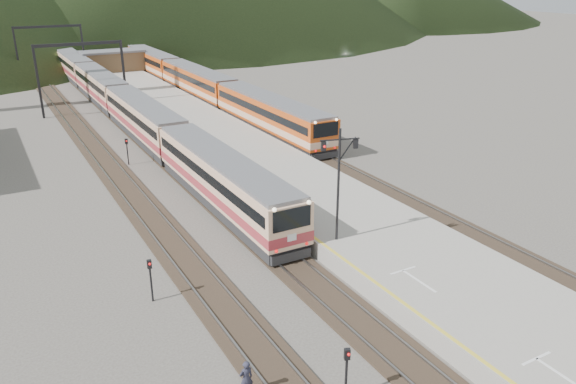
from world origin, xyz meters
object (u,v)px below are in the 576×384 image
main_train (120,102)px  worker (246,379)px  signal_mast (339,173)px  second_train (198,82)px

main_train → worker: main_train is taller
main_train → signal_mast: size_ratio=11.90×
worker → main_train: bearing=-99.5°
second_train → signal_mast: bearing=-100.9°
main_train → second_train: (11.50, 6.59, 0.10)m
main_train → worker: bearing=-98.0°
main_train → signal_mast: signal_mast is taller
main_train → second_train: bearing=29.8°
main_train → worker: (-6.53, -46.51, -1.16)m
signal_mast → worker: signal_mast is taller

